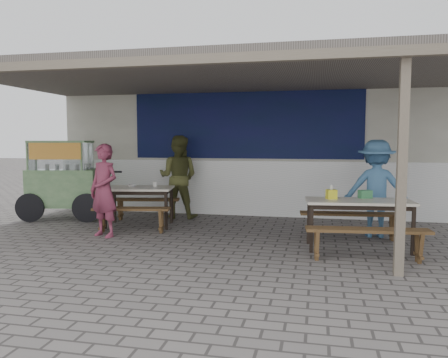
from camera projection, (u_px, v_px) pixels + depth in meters
ground at (225, 248)px, 6.69m from camera, size 60.00×60.00×0.00m
back_wall at (258, 137)px, 10.03m from camera, size 9.00×1.28×3.50m
warung_roof at (237, 76)px, 7.33m from camera, size 9.00×4.21×2.81m
table_left at (139, 191)px, 8.34m from camera, size 1.38×0.98×0.75m
bench_left_street at (131, 214)px, 7.76m from camera, size 1.39×0.52×0.45m
bench_left_wall at (146, 204)px, 8.99m from camera, size 1.39×0.52×0.45m
table_right at (359, 205)px, 6.53m from camera, size 1.60×0.82×0.75m
bench_right_street at (367, 236)px, 5.90m from camera, size 1.67×0.44×0.45m
bench_right_wall at (351, 219)px, 7.22m from camera, size 1.67×0.44×0.45m
vendor_cart at (64, 177)px, 9.09m from camera, size 1.95×1.08×1.64m
patron_street_side at (104, 190)px, 7.42m from camera, size 0.67×0.56×1.59m
patron_wall_side at (178, 177)px, 9.24m from camera, size 0.85×0.67×1.75m
patron_right_table at (376, 188)px, 7.41m from camera, size 1.07×0.62×1.65m
tissue_box at (331, 194)px, 6.65m from camera, size 0.18×0.18×0.14m
donation_box at (365, 194)px, 6.74m from camera, size 0.22×0.19×0.12m
condiment_jar at (155, 184)px, 8.47m from camera, size 0.08×0.08×0.10m
condiment_bowl at (132, 186)px, 8.42m from camera, size 0.18×0.18×0.04m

